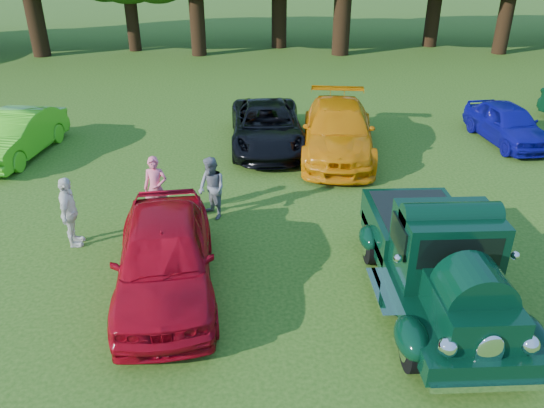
{
  "coord_description": "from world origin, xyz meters",
  "views": [
    {
      "loc": [
        -1.5,
        -7.87,
        6.34
      ],
      "look_at": [
        -1.05,
        2.24,
        1.1
      ],
      "focal_mm": 35.0,
      "sensor_mm": 36.0,
      "label": 1
    }
  ],
  "objects_px": {
    "back_car_orange": "(338,131)",
    "spectator_grey": "(212,188)",
    "hero_pickup": "(437,262)",
    "spectator_pink": "(156,188)",
    "red_convertible": "(165,256)",
    "back_car_lime": "(16,135)",
    "spectator_white": "(69,212)",
    "back_car_blue": "(507,123)",
    "back_car_black": "(267,126)"
  },
  "relations": [
    {
      "from": "hero_pickup",
      "to": "back_car_lime",
      "type": "xyz_separation_m",
      "value": [
        -10.67,
        7.82,
        -0.19
      ]
    },
    {
      "from": "spectator_white",
      "to": "back_car_blue",
      "type": "bearing_deg",
      "value": -70.1
    },
    {
      "from": "red_convertible",
      "to": "back_car_black",
      "type": "relative_size",
      "value": 0.94
    },
    {
      "from": "back_car_blue",
      "to": "spectator_grey",
      "type": "distance_m",
      "value": 10.66
    },
    {
      "from": "back_car_blue",
      "to": "spectator_grey",
      "type": "relative_size",
      "value": 2.43
    },
    {
      "from": "back_car_black",
      "to": "back_car_orange",
      "type": "relative_size",
      "value": 0.92
    },
    {
      "from": "back_car_orange",
      "to": "back_car_blue",
      "type": "xyz_separation_m",
      "value": [
        5.79,
        0.81,
        -0.13
      ]
    },
    {
      "from": "hero_pickup",
      "to": "spectator_pink",
      "type": "distance_m",
      "value": 6.75
    },
    {
      "from": "back_car_orange",
      "to": "back_car_blue",
      "type": "distance_m",
      "value": 5.85
    },
    {
      "from": "spectator_pink",
      "to": "spectator_white",
      "type": "bearing_deg",
      "value": -140.19
    },
    {
      "from": "back_car_orange",
      "to": "spectator_white",
      "type": "xyz_separation_m",
      "value": [
        -6.76,
        -5.19,
        0.05
      ]
    },
    {
      "from": "red_convertible",
      "to": "spectator_pink",
      "type": "xyz_separation_m",
      "value": [
        -0.62,
        3.02,
        0.01
      ]
    },
    {
      "from": "hero_pickup",
      "to": "spectator_grey",
      "type": "relative_size",
      "value": 3.32
    },
    {
      "from": "hero_pickup",
      "to": "spectator_pink",
      "type": "height_order",
      "value": "hero_pickup"
    },
    {
      "from": "back_car_orange",
      "to": "spectator_pink",
      "type": "distance_m",
      "value": 6.43
    },
    {
      "from": "hero_pickup",
      "to": "back_car_blue",
      "type": "xyz_separation_m",
      "value": [
        5.12,
        8.37,
        -0.23
      ]
    },
    {
      "from": "back_car_orange",
      "to": "spectator_grey",
      "type": "xyz_separation_m",
      "value": [
        -3.71,
        -4.02,
        0.0
      ]
    },
    {
      "from": "red_convertible",
      "to": "spectator_pink",
      "type": "bearing_deg",
      "value": 95.52
    },
    {
      "from": "back_car_blue",
      "to": "back_car_lime",
      "type": "bearing_deg",
      "value": 176.04
    },
    {
      "from": "red_convertible",
      "to": "spectator_grey",
      "type": "xyz_separation_m",
      "value": [
        0.73,
        2.97,
        -0.01
      ]
    },
    {
      "from": "red_convertible",
      "to": "spectator_grey",
      "type": "distance_m",
      "value": 3.06
    },
    {
      "from": "back_car_lime",
      "to": "spectator_grey",
      "type": "bearing_deg",
      "value": -25.45
    },
    {
      "from": "back_car_black",
      "to": "back_car_orange",
      "type": "bearing_deg",
      "value": -20.61
    },
    {
      "from": "back_car_orange",
      "to": "spectator_white",
      "type": "distance_m",
      "value": 8.52
    },
    {
      "from": "spectator_pink",
      "to": "spectator_grey",
      "type": "bearing_deg",
      "value": 1.99
    },
    {
      "from": "back_car_blue",
      "to": "spectator_white",
      "type": "distance_m",
      "value": 13.91
    },
    {
      "from": "spectator_pink",
      "to": "spectator_grey",
      "type": "relative_size",
      "value": 1.02
    },
    {
      "from": "spectator_pink",
      "to": "back_car_orange",
      "type": "bearing_deg",
      "value": 42.19
    },
    {
      "from": "back_car_black",
      "to": "spectator_grey",
      "type": "xyz_separation_m",
      "value": [
        -1.51,
        -4.8,
        0.09
      ]
    },
    {
      "from": "back_car_lime",
      "to": "spectator_white",
      "type": "bearing_deg",
      "value": -50.52
    },
    {
      "from": "hero_pickup",
      "to": "back_car_orange",
      "type": "relative_size",
      "value": 0.97
    },
    {
      "from": "back_car_orange",
      "to": "spectator_grey",
      "type": "bearing_deg",
      "value": -125.02
    },
    {
      "from": "back_car_lime",
      "to": "spectator_grey",
      "type": "relative_size",
      "value": 2.67
    },
    {
      "from": "back_car_blue",
      "to": "red_convertible",
      "type": "bearing_deg",
      "value": -148.58
    },
    {
      "from": "back_car_black",
      "to": "spectator_grey",
      "type": "bearing_deg",
      "value": -108.49
    },
    {
      "from": "hero_pickup",
      "to": "spectator_grey",
      "type": "distance_m",
      "value": 5.63
    },
    {
      "from": "hero_pickup",
      "to": "spectator_pink",
      "type": "bearing_deg",
      "value": 147.97
    },
    {
      "from": "spectator_white",
      "to": "red_convertible",
      "type": "bearing_deg",
      "value": -133.43
    },
    {
      "from": "back_car_lime",
      "to": "back_car_black",
      "type": "bearing_deg",
      "value": 12.58
    },
    {
      "from": "spectator_grey",
      "to": "spectator_white",
      "type": "distance_m",
      "value": 3.27
    },
    {
      "from": "back_car_blue",
      "to": "spectator_white",
      "type": "xyz_separation_m",
      "value": [
        -12.55,
        -6.01,
        0.18
      ]
    },
    {
      "from": "spectator_pink",
      "to": "back_car_black",
      "type": "bearing_deg",
      "value": 63.0
    },
    {
      "from": "back_car_black",
      "to": "spectator_white",
      "type": "relative_size",
      "value": 3.0
    },
    {
      "from": "back_car_black",
      "to": "back_car_orange",
      "type": "distance_m",
      "value": 2.33
    },
    {
      "from": "red_convertible",
      "to": "back_car_lime",
      "type": "distance_m",
      "value": 9.15
    },
    {
      "from": "red_convertible",
      "to": "back_car_orange",
      "type": "height_order",
      "value": "red_convertible"
    },
    {
      "from": "back_car_blue",
      "to": "spectator_grey",
      "type": "bearing_deg",
      "value": -158.97
    },
    {
      "from": "hero_pickup",
      "to": "back_car_orange",
      "type": "xyz_separation_m",
      "value": [
        -0.67,
        7.55,
        -0.1
      ]
    },
    {
      "from": "hero_pickup",
      "to": "back_car_lime",
      "type": "bearing_deg",
      "value": 143.75
    },
    {
      "from": "back_car_blue",
      "to": "spectator_white",
      "type": "relative_size",
      "value": 2.3
    }
  ]
}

